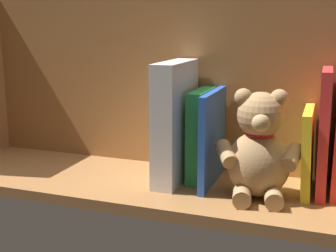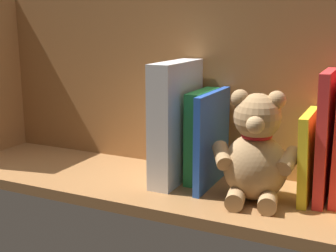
{
  "view_description": "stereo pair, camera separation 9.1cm",
  "coord_description": "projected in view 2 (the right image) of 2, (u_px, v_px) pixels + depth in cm",
  "views": [
    {
      "loc": [
        -29.67,
        83.25,
        31.84
      ],
      "look_at": [
        0.0,
        0.0,
        11.81
      ],
      "focal_mm": 47.89,
      "sensor_mm": 36.0,
      "label": 1
    },
    {
      "loc": [
        -38.03,
        79.78,
        31.84
      ],
      "look_at": [
        0.0,
        0.0,
        11.81
      ],
      "focal_mm": 47.89,
      "sensor_mm": 36.0,
      "label": 2
    }
  ],
  "objects": [
    {
      "name": "book_5",
      "position": [
        308.0,
        155.0,
        0.83
      ],
      "size": [
        2.3,
        14.36,
        16.31
      ],
      "primitive_type": "cube",
      "rotation": [
        0.0,
        0.04,
        0.0
      ],
      "color": "yellow",
      "rests_on": "ground_plane"
    },
    {
      "name": "teddy_bear",
      "position": [
        256.0,
        153.0,
        0.82
      ],
      "size": [
        16.42,
        14.5,
        20.53
      ],
      "rotation": [
        0.0,
        0.0,
        0.17
      ],
      "color": "tan",
      "rests_on": "ground_plane"
    },
    {
      "name": "dictionary_thick_white",
      "position": [
        176.0,
        122.0,
        0.92
      ],
      "size": [
        4.64,
        17.54,
        24.68
      ],
      "primitive_type": "cube",
      "color": "silver",
      "rests_on": "ground_plane"
    },
    {
      "name": "book_4",
      "position": [
        325.0,
        136.0,
        0.82
      ],
      "size": [
        2.27,
        13.63,
        23.96
      ],
      "primitive_type": "cube",
      "rotation": [
        0.0,
        0.02,
        0.0
      ],
      "color": "red",
      "rests_on": "ground_plane"
    },
    {
      "name": "book_7",
      "position": [
        202.0,
        136.0,
        0.93
      ],
      "size": [
        2.98,
        12.6,
        18.78
      ],
      "primitive_type": "cube",
      "color": "green",
      "rests_on": "ground_plane"
    },
    {
      "name": "shelf_back_panel",
      "position": [
        191.0,
        82.0,
        1.0
      ],
      "size": [
        104.43,
        1.5,
        38.85
      ],
      "primitive_type": "cube",
      "color": "#956134",
      "rests_on": "ground_plane"
    },
    {
      "name": "ground_plane",
      "position": [
        168.0,
        186.0,
        0.93
      ],
      "size": [
        104.43,
        28.59,
        2.2
      ],
      "primitive_type": "cube",
      "color": "#9E6B3D"
    },
    {
      "name": "book_6",
      "position": [
        212.0,
        139.0,
        0.89
      ],
      "size": [
        1.38,
        17.21,
        19.04
      ],
      "primitive_type": "cube",
      "rotation": [
        0.0,
        0.0,
        0.0
      ],
      "color": "blue",
      "rests_on": "ground_plane"
    }
  ]
}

